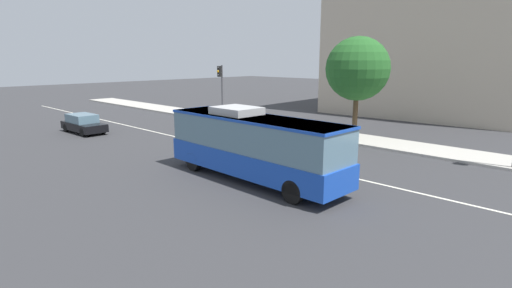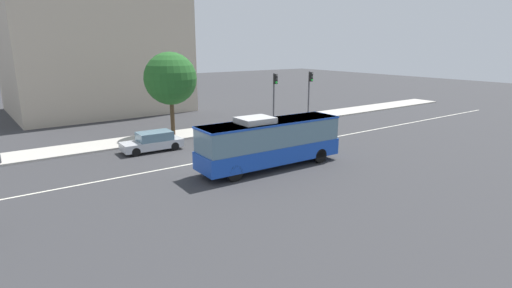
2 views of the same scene
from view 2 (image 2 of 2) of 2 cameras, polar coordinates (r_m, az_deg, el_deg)
name	(u,v)px [view 2 (image 2 of 2)]	position (r m, az deg, el deg)	size (l,w,h in m)	color
ground_plane	(210,161)	(27.62, -6.70, -2.40)	(160.00, 160.00, 0.00)	#333335
sidewalk_kerb	(163,137)	(35.08, -13.42, 1.00)	(80.00, 3.42, 0.14)	#B2ADA3
lane_centre_line	(210,160)	(27.61, -6.70, -2.39)	(76.00, 0.16, 0.01)	silver
transit_bus	(270,140)	(25.53, 2.07, 0.51)	(10.06, 2.75, 3.46)	#1947B7
sedan_silver	(153,142)	(30.79, -14.80, 0.35)	(4.53, 1.89, 1.46)	#B7BABF
traffic_light_near_corner	(275,90)	(38.83, 2.73, 7.86)	(0.34, 0.62, 5.20)	#47474C
traffic_light_mid_block	(310,87)	(41.87, 7.85, 8.20)	(0.33, 0.62, 5.20)	#47474C
street_tree_kerbside_left	(170,79)	(34.67, -12.36, 9.28)	(4.49, 4.49, 7.33)	#4C3823
office_block_background	(93,40)	(52.27, -22.70, 13.86)	(19.53, 17.21, 17.00)	#B7A893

